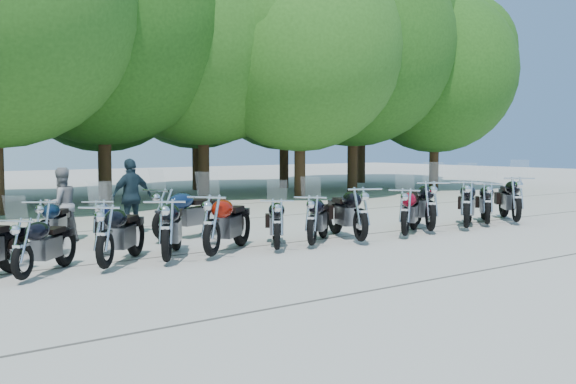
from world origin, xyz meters
TOP-DOWN VIEW (x-y plane):
  - ground at (0.00, 0.00)m, footprint 90.00×90.00m
  - tree_4 at (0.54, 13.09)m, footprint 9.13×9.13m
  - tree_5 at (4.61, 13.20)m, footprint 9.04×9.04m
  - tree_6 at (7.55, 10.82)m, footprint 8.00×8.00m
  - tree_7 at (11.20, 11.78)m, footprint 8.79×8.79m
  - tree_8 at (15.83, 11.20)m, footprint 7.53×7.53m
  - tree_12 at (1.80, 16.47)m, footprint 7.88×7.88m
  - tree_13 at (6.69, 17.47)m, footprint 8.31×8.31m
  - tree_14 at (10.68, 16.09)m, footprint 8.02×8.02m
  - tree_15 at (16.61, 17.02)m, footprint 9.67×9.67m
  - motorcycle_1 at (-5.77, 0.54)m, footprint 1.84×1.89m
  - motorcycle_2 at (-4.43, 0.63)m, footprint 2.02×2.16m
  - motorcycle_3 at (-3.32, 0.61)m, footprint 1.88×2.36m
  - motorcycle_4 at (-2.40, 0.62)m, footprint 2.34×2.10m
  - motorcycle_5 at (-0.96, 0.58)m, footprint 1.75×2.12m
  - motorcycle_6 at (-0.08, 0.58)m, footprint 2.07×1.96m
  - motorcycle_7 at (1.07, 0.37)m, footprint 1.66×2.56m
  - motorcycle_8 at (2.49, 0.43)m, footprint 2.25×1.90m
  - motorcycle_9 at (3.55, 0.62)m, footprint 2.14×2.48m
  - motorcycle_10 at (4.69, 0.47)m, footprint 2.44×2.09m
  - motorcycle_11 at (5.75, 0.66)m, footprint 2.22×2.01m
  - motorcycle_12 at (6.74, 0.48)m, footprint 2.34×2.36m
  - motorcycle_14 at (-4.67, 3.14)m, footprint 1.72×2.12m
  - motorcycle_15 at (-3.58, 3.08)m, footprint 1.50×2.07m
  - motorcycle_16 at (-2.15, 3.07)m, footprint 2.47×1.50m
  - rider_1 at (-3.83, 4.66)m, footprint 0.86×0.72m
  - rider_2 at (-2.12, 4.81)m, footprint 1.10×0.59m

SIDE VIEW (x-z plane):
  - ground at x=0.00m, z-range 0.00..0.00m
  - motorcycle_15 at x=-3.58m, z-range 0.00..1.14m
  - motorcycle_1 at x=-5.77m, z-range 0.00..1.14m
  - motorcycle_14 at x=-4.67m, z-range 0.00..1.20m
  - motorcycle_5 at x=-0.96m, z-range 0.00..1.21m
  - motorcycle_6 at x=-0.08m, z-range 0.00..1.24m
  - motorcycle_2 at x=-4.43m, z-range 0.00..1.28m
  - motorcycle_8 at x=2.49m, z-range 0.00..1.29m
  - motorcycle_11 at x=5.75m, z-range 0.00..1.30m
  - motorcycle_3 at x=-3.32m, z-range 0.00..1.33m
  - motorcycle_16 at x=-2.15m, z-range 0.00..1.34m
  - motorcycle_4 at x=-2.40m, z-range 0.00..1.37m
  - motorcycle_7 at x=1.07m, z-range 0.00..1.39m
  - motorcycle_10 at x=4.69m, z-range 0.00..1.40m
  - motorcycle_9 at x=3.55m, z-range 0.00..1.43m
  - motorcycle_12 at x=6.74m, z-range 0.00..1.44m
  - rider_1 at x=-3.83m, z-range 0.00..1.62m
  - rider_2 at x=-2.12m, z-range 0.00..1.79m
  - tree_8 at x=15.83m, z-range 0.85..10.10m
  - tree_12 at x=1.80m, z-range 0.89..10.56m
  - tree_6 at x=7.55m, z-range 0.90..10.72m
  - tree_14 at x=10.68m, z-range 0.91..10.75m
  - tree_13 at x=6.69m, z-range 0.94..11.14m
  - tree_7 at x=11.20m, z-range 0.99..11.79m
  - tree_5 at x=4.61m, z-range 1.02..12.12m
  - tree_4 at x=0.54m, z-range 1.03..12.24m
  - tree_15 at x=16.61m, z-range 1.09..12.96m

